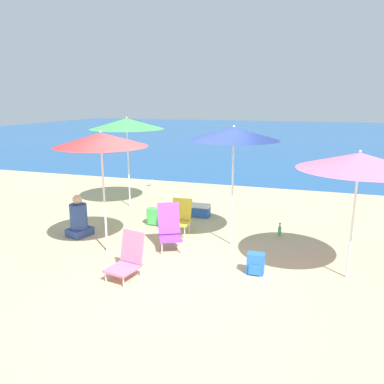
{
  "coord_description": "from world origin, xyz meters",
  "views": [
    {
      "loc": [
        2.21,
        -5.83,
        2.76
      ],
      "look_at": [
        0.05,
        0.99,
        1.0
      ],
      "focal_mm": 35.0,
      "sensor_mm": 36.0,
      "label": 1
    }
  ],
  "objects_px": {
    "beach_umbrella_red": "(101,140)",
    "cooler_box": "(199,210)",
    "seagull": "(150,182)",
    "beach_chair_pink": "(128,258)",
    "backpack_green": "(154,217)",
    "backpack_blue": "(256,264)",
    "water_bottle": "(280,231)",
    "beach_chair_purple": "(169,227)",
    "beach_umbrella_pink": "(359,161)",
    "beach_chair_yellow": "(180,216)",
    "beach_umbrella_green": "(127,124)",
    "beach_umbrella_navy": "(234,134)",
    "person_seated_near": "(79,219)"
  },
  "relations": [
    {
      "from": "beach_umbrella_green",
      "to": "beach_umbrella_red",
      "type": "relative_size",
      "value": 1.04
    },
    {
      "from": "cooler_box",
      "to": "seagull",
      "type": "distance_m",
      "value": 3.64
    },
    {
      "from": "cooler_box",
      "to": "seagull",
      "type": "relative_size",
      "value": 1.98
    },
    {
      "from": "beach_chair_pink",
      "to": "seagull",
      "type": "height_order",
      "value": "beach_chair_pink"
    },
    {
      "from": "beach_umbrella_red",
      "to": "beach_chair_pink",
      "type": "distance_m",
      "value": 2.11
    },
    {
      "from": "seagull",
      "to": "beach_chair_yellow",
      "type": "bearing_deg",
      "value": -58.11
    },
    {
      "from": "beach_umbrella_pink",
      "to": "backpack_green",
      "type": "distance_m",
      "value": 4.58
    },
    {
      "from": "beach_chair_yellow",
      "to": "backpack_blue",
      "type": "xyz_separation_m",
      "value": [
        1.81,
        -1.46,
        -0.21
      ]
    },
    {
      "from": "beach_chair_purple",
      "to": "water_bottle",
      "type": "distance_m",
      "value": 2.36
    },
    {
      "from": "beach_chair_pink",
      "to": "backpack_green",
      "type": "distance_m",
      "value": 2.58
    },
    {
      "from": "beach_chair_yellow",
      "to": "water_bottle",
      "type": "bearing_deg",
      "value": 10.16
    },
    {
      "from": "water_bottle",
      "to": "seagull",
      "type": "height_order",
      "value": "water_bottle"
    },
    {
      "from": "beach_umbrella_navy",
      "to": "seagull",
      "type": "distance_m",
      "value": 5.87
    },
    {
      "from": "beach_chair_purple",
      "to": "beach_chair_yellow",
      "type": "xyz_separation_m",
      "value": [
        -0.08,
        0.85,
        -0.05
      ]
    },
    {
      "from": "person_seated_near",
      "to": "seagull",
      "type": "relative_size",
      "value": 3.27
    },
    {
      "from": "beach_umbrella_green",
      "to": "beach_chair_pink",
      "type": "relative_size",
      "value": 3.29
    },
    {
      "from": "beach_umbrella_pink",
      "to": "backpack_green",
      "type": "xyz_separation_m",
      "value": [
        -3.99,
        1.49,
        -1.69
      ]
    },
    {
      "from": "backpack_blue",
      "to": "beach_umbrella_green",
      "type": "bearing_deg",
      "value": 141.49
    },
    {
      "from": "backpack_green",
      "to": "cooler_box",
      "type": "height_order",
      "value": "backpack_green"
    },
    {
      "from": "backpack_green",
      "to": "beach_chair_purple",
      "type": "bearing_deg",
      "value": -54.97
    },
    {
      "from": "beach_umbrella_red",
      "to": "backpack_green",
      "type": "relative_size",
      "value": 5.94
    },
    {
      "from": "beach_umbrella_navy",
      "to": "cooler_box",
      "type": "height_order",
      "value": "beach_umbrella_navy"
    },
    {
      "from": "cooler_box",
      "to": "water_bottle",
      "type": "bearing_deg",
      "value": -22.12
    },
    {
      "from": "beach_chair_pink",
      "to": "water_bottle",
      "type": "distance_m",
      "value": 3.38
    },
    {
      "from": "backpack_green",
      "to": "cooler_box",
      "type": "xyz_separation_m",
      "value": [
        0.81,
        0.88,
        -0.03
      ]
    },
    {
      "from": "beach_umbrella_pink",
      "to": "seagull",
      "type": "bearing_deg",
      "value": 138.24
    },
    {
      "from": "backpack_blue",
      "to": "water_bottle",
      "type": "bearing_deg",
      "value": 83.0
    },
    {
      "from": "beach_chair_pink",
      "to": "cooler_box",
      "type": "bearing_deg",
      "value": 98.29
    },
    {
      "from": "backpack_green",
      "to": "seagull",
      "type": "relative_size",
      "value": 1.41
    },
    {
      "from": "water_bottle",
      "to": "cooler_box",
      "type": "bearing_deg",
      "value": 157.88
    },
    {
      "from": "cooler_box",
      "to": "seagull",
      "type": "bearing_deg",
      "value": 132.84
    },
    {
      "from": "backpack_blue",
      "to": "person_seated_near",
      "type": "bearing_deg",
      "value": 169.89
    },
    {
      "from": "beach_umbrella_pink",
      "to": "seagull",
      "type": "distance_m",
      "value": 7.77
    },
    {
      "from": "beach_chair_yellow",
      "to": "backpack_blue",
      "type": "bearing_deg",
      "value": -40.38
    },
    {
      "from": "backpack_blue",
      "to": "seagull",
      "type": "xyz_separation_m",
      "value": [
        -4.23,
        5.35,
        -0.03
      ]
    },
    {
      "from": "beach_umbrella_pink",
      "to": "cooler_box",
      "type": "relative_size",
      "value": 3.85
    },
    {
      "from": "beach_chair_yellow",
      "to": "cooler_box",
      "type": "height_order",
      "value": "beach_chair_yellow"
    },
    {
      "from": "beach_chair_purple",
      "to": "water_bottle",
      "type": "bearing_deg",
      "value": 5.71
    },
    {
      "from": "beach_umbrella_pink",
      "to": "seagull",
      "type": "relative_size",
      "value": 7.61
    },
    {
      "from": "beach_chair_purple",
      "to": "beach_chair_pink",
      "type": "distance_m",
      "value": 1.33
    },
    {
      "from": "beach_umbrella_red",
      "to": "cooler_box",
      "type": "height_order",
      "value": "beach_umbrella_red"
    },
    {
      "from": "beach_umbrella_pink",
      "to": "beach_chair_yellow",
      "type": "distance_m",
      "value": 3.74
    },
    {
      "from": "beach_chair_purple",
      "to": "beach_umbrella_navy",
      "type": "bearing_deg",
      "value": -0.06
    },
    {
      "from": "beach_umbrella_navy",
      "to": "beach_umbrella_green",
      "type": "height_order",
      "value": "beach_umbrella_green"
    },
    {
      "from": "beach_umbrella_navy",
      "to": "beach_chair_purple",
      "type": "bearing_deg",
      "value": -152.79
    },
    {
      "from": "beach_umbrella_pink",
      "to": "beach_chair_yellow",
      "type": "xyz_separation_m",
      "value": [
        -3.23,
        1.15,
        -1.5
      ]
    },
    {
      "from": "beach_umbrella_navy",
      "to": "beach_umbrella_pink",
      "type": "bearing_deg",
      "value": -22.49
    },
    {
      "from": "beach_chair_yellow",
      "to": "person_seated_near",
      "type": "distance_m",
      "value": 2.11
    },
    {
      "from": "beach_chair_yellow",
      "to": "backpack_green",
      "type": "height_order",
      "value": "beach_chair_yellow"
    },
    {
      "from": "water_bottle",
      "to": "seagull",
      "type": "distance_m",
      "value": 5.66
    }
  ]
}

